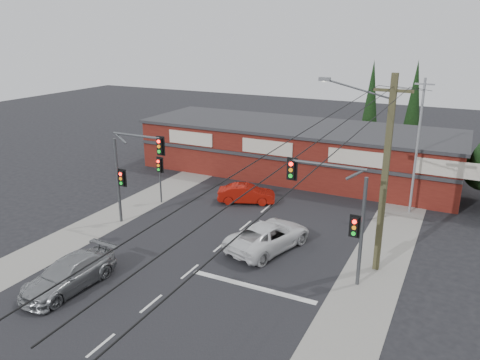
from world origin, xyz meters
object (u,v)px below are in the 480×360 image
at_px(silver_suv, 69,274).
at_px(red_sedan, 246,194).
at_px(shop_building, 297,149).
at_px(utility_pole, 383,169).
at_px(white_suv, 269,236).

xyz_separation_m(silver_suv, red_sedan, (2.61, 14.19, -0.06)).
relative_size(shop_building, utility_pole, 2.73).
distance_m(silver_suv, utility_pole, 15.96).
relative_size(silver_suv, red_sedan, 1.25).
bearing_deg(white_suv, silver_suv, 66.28).
bearing_deg(red_sedan, silver_suv, 147.58).
bearing_deg(utility_pole, red_sedan, 150.45).
relative_size(silver_suv, shop_building, 0.18).
bearing_deg(silver_suv, white_suv, 52.90).
height_order(red_sedan, shop_building, shop_building).
bearing_deg(white_suv, utility_pole, -161.02).
bearing_deg(red_sedan, white_suv, -166.50).
relative_size(white_suv, silver_suv, 1.10).
height_order(silver_suv, shop_building, shop_building).
relative_size(red_sedan, shop_building, 0.15).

